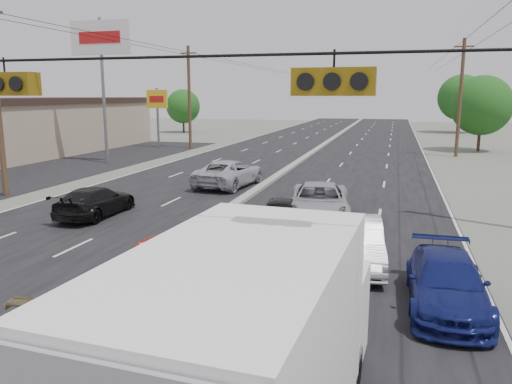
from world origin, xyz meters
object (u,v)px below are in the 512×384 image
at_px(oncoming_far, 229,173).
at_px(utility_pole_right_c, 460,97).
at_px(tree_right_mid, 482,105).
at_px(tree_left_far, 183,106).
at_px(queue_car_d, 446,283).
at_px(red_sedan, 161,270).
at_px(queue_car_b, 356,243).
at_px(oncoming_near, 96,202).
at_px(queue_car_a, 279,215).
at_px(pole_sign_far, 157,104).
at_px(queue_car_c, 319,203).
at_px(box_truck, 254,355).
at_px(tree_right_far, 461,98).
at_px(utility_pole_left_c, 189,97).
at_px(pole_sign_billboard, 101,47).

bearing_deg(oncoming_far, utility_pole_right_c, -120.34).
bearing_deg(oncoming_far, tree_right_mid, -118.33).
bearing_deg(tree_left_far, queue_car_d, -60.30).
distance_m(red_sedan, queue_car_b, 6.13).
xyz_separation_m(utility_pole_right_c, queue_car_d, (-3.79, -33.86, -4.45)).
xyz_separation_m(tree_right_mid, oncoming_near, (-20.31, -32.67, -3.68)).
xyz_separation_m(tree_right_mid, queue_car_d, (-6.29, -38.86, -3.67)).
bearing_deg(tree_left_far, oncoming_far, -62.87).
height_order(queue_car_a, queue_car_d, queue_car_d).
distance_m(tree_right_mid, oncoming_far, 29.67).
height_order(pole_sign_far, queue_car_c, pole_sign_far).
distance_m(tree_right_mid, box_truck, 46.48).
distance_m(box_truck, queue_car_b, 9.34).
distance_m(utility_pole_right_c, queue_car_c, 27.30).
xyz_separation_m(tree_left_far, red_sedan, (23.40, -54.90, -3.04)).
relative_size(utility_pole_right_c, oncoming_far, 1.79).
distance_m(utility_pole_right_c, tree_right_mid, 5.64).
bearing_deg(utility_pole_right_c, tree_right_far, 83.35).
relative_size(tree_right_far, red_sedan, 2.00).
height_order(queue_car_a, oncoming_far, oncoming_far).
xyz_separation_m(utility_pole_right_c, queue_car_c, (-8.21, -25.68, -4.34)).
distance_m(utility_pole_right_c, queue_car_d, 34.36).
bearing_deg(utility_pole_right_c, pole_sign_far, -180.00).
height_order(utility_pole_left_c, oncoming_far, utility_pole_left_c).
xyz_separation_m(utility_pole_left_c, tree_right_mid, (27.50, 5.00, -0.77)).
height_order(tree_left_far, queue_car_c, tree_left_far).
bearing_deg(tree_right_mid, box_truck, -101.72).
relative_size(box_truck, queue_car_d, 1.53).
bearing_deg(queue_car_b, tree_right_mid, 69.47).
bearing_deg(queue_car_b, pole_sign_billboard, 130.31).
height_order(box_truck, red_sedan, box_truck).
relative_size(tree_right_far, queue_car_a, 2.25).
bearing_deg(box_truck, pole_sign_billboard, 128.56).
height_order(tree_left_far, oncoming_far, tree_left_far).
xyz_separation_m(queue_car_c, oncoming_far, (-6.27, 6.60, 0.01)).
height_order(red_sedan, oncoming_near, red_sedan).
xyz_separation_m(tree_right_far, queue_car_c, (-11.71, -55.68, -4.19)).
height_order(utility_pole_right_c, pole_sign_billboard, pole_sign_billboard).
height_order(pole_sign_far, queue_car_a, pole_sign_far).
bearing_deg(queue_car_c, queue_car_d, -68.84).
xyz_separation_m(utility_pole_left_c, tree_left_far, (-9.50, 20.00, -1.39)).
bearing_deg(utility_pole_left_c, tree_right_mid, 10.30).
distance_m(utility_pole_right_c, tree_left_far, 39.90).
height_order(utility_pole_right_c, box_truck, utility_pole_right_c).
bearing_deg(tree_right_far, queue_car_a, -102.70).
bearing_deg(box_truck, tree_left_far, 117.87).
relative_size(tree_right_mid, queue_car_d, 1.57).
xyz_separation_m(utility_pole_right_c, box_truck, (-6.92, -40.44, -3.33)).
relative_size(queue_car_c, oncoming_near, 1.22).
height_order(pole_sign_billboard, queue_car_d, pole_sign_billboard).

